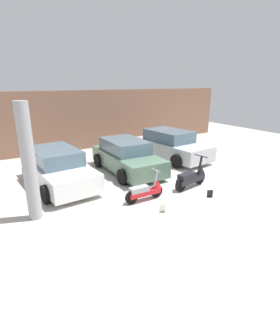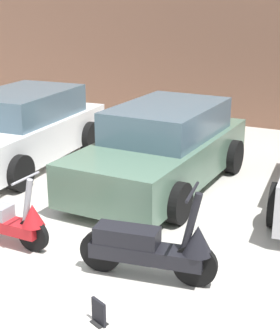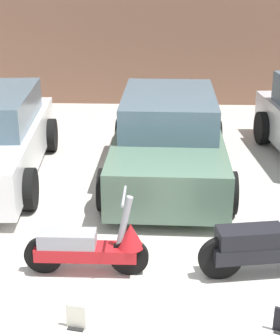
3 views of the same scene
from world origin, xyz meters
TOP-DOWN VIEW (x-y plane):
  - ground_plane at (0.00, 0.00)m, footprint 28.00×28.00m
  - wall_back at (0.00, 8.69)m, footprint 19.60×0.12m
  - scooter_front_left at (-0.72, 1.03)m, footprint 1.41×0.51m
  - scooter_front_right at (1.34, 1.10)m, footprint 1.61×0.63m
  - car_rear_center at (0.17, 3.95)m, footprint 2.00×4.02m
  - placard_near_left_scooter at (-0.75, 0.08)m, footprint 0.20×0.15m

SIDE VIEW (x-z plane):
  - ground_plane at x=0.00m, z-range 0.00..0.00m
  - placard_near_left_scooter at x=-0.75m, z-range -0.02..0.24m
  - scooter_front_left at x=-0.72m, z-range -0.14..0.84m
  - scooter_front_right at x=1.34m, z-range -0.16..0.96m
  - car_rear_center at x=0.17m, z-range -0.03..1.32m
  - wall_back at x=0.00m, z-range 0.00..3.26m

